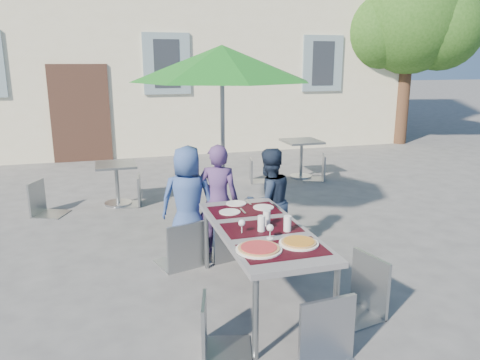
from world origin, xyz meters
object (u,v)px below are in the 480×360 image
object	(u,v)px
bg_chair_l_0	(41,177)
chair_5	(337,298)
chair_2	(275,218)
bg_chair_r_1	(319,152)
pizza_near_right	(299,242)
chair_3	(215,294)
chair_4	(363,251)
bg_chair_r_0	(132,173)
cafe_table_0	(117,178)
child_1	(218,200)
dining_table	(261,233)
chair_0	(181,216)
bg_chair_l_1	(256,156)
chair_1	(227,209)
pizza_near_left	(259,249)
cafe_table_1	(301,152)
child_2	(268,202)
patio_umbrella	(222,65)
child_0	(188,201)

from	to	relation	value
bg_chair_l_0	chair_5	bearing A→B (deg)	-62.05
chair_2	bg_chair_r_1	size ratio (longest dim) A/B	0.95
pizza_near_right	chair_3	bearing A→B (deg)	-166.09
chair_4	bg_chair_r_0	size ratio (longest dim) A/B	1.16
cafe_table_0	bg_chair_r_0	bearing A→B (deg)	-21.29
child_1	chair_3	size ratio (longest dim) A/B	1.55
dining_table	chair_3	size ratio (longest dim) A/B	2.15
chair_0	bg_chair_l_1	bearing A→B (deg)	59.51
dining_table	cafe_table_0	world-z (taller)	dining_table
chair_2	chair_5	distance (m)	2.07
cafe_table_0	bg_chair_l_1	bearing A→B (deg)	16.03
child_1	chair_4	world-z (taller)	child_1
chair_1	chair_4	world-z (taller)	chair_4
child_1	bg_chair_r_0	bearing A→B (deg)	-49.10
cafe_table_0	bg_chair_r_0	xyz separation A→B (m)	(0.24, -0.09, 0.09)
chair_0	chair_4	xyz separation A→B (m)	(1.40, -1.47, 0.01)
chair_3	bg_chair_r_1	size ratio (longest dim) A/B	0.91
pizza_near_left	chair_0	size ratio (longest dim) A/B	0.37
chair_5	bg_chair_l_0	bearing A→B (deg)	117.95
dining_table	bg_chair_l_0	distance (m)	4.12
chair_1	cafe_table_1	xyz separation A→B (m)	(2.43, 3.39, -0.10)
chair_3	cafe_table_0	size ratio (longest dim) A/B	1.28
pizza_near_left	bg_chair_l_0	xyz separation A→B (m)	(-2.09, 3.93, -0.19)
bg_chair_l_1	bg_chair_r_1	distance (m)	1.25
child_2	bg_chair_r_1	xyz separation A→B (m)	(2.17, 3.11, -0.09)
patio_umbrella	cafe_table_1	world-z (taller)	patio_umbrella
chair_5	bg_chair_l_1	world-z (taller)	chair_5
chair_0	cafe_table_1	world-z (taller)	chair_0
patio_umbrella	chair_3	bearing A→B (deg)	-105.80
child_2	cafe_table_1	xyz separation A→B (m)	(1.92, 3.37, -0.13)
bg_chair_r_0	cafe_table_1	xyz separation A→B (m)	(3.34, 0.93, -0.01)
child_0	cafe_table_0	xyz separation A→B (m)	(-0.74, 2.30, -0.23)
dining_table	pizza_near_right	bearing A→B (deg)	-70.34
bg_chair_r_1	child_0	bearing A→B (deg)	-137.17
bg_chair_l_1	bg_chair_r_1	xyz separation A→B (m)	(1.23, -0.18, 0.05)
chair_0	chair_3	bearing A→B (deg)	-90.41
child_2	bg_chair_r_0	distance (m)	2.83
chair_4	bg_chair_r_1	bearing A→B (deg)	68.56
cafe_table_0	dining_table	bearing A→B (deg)	-71.76
chair_1	chair_3	size ratio (longest dim) A/B	1.20
child_2	chair_3	xyz separation A→B (m)	(-1.08, -1.77, -0.14)
bg_chair_r_0	chair_2	bearing A→B (deg)	-62.41
patio_umbrella	bg_chair_l_1	distance (m)	3.22
chair_0	bg_chair_r_0	world-z (taller)	chair_0
chair_2	cafe_table_1	world-z (taller)	chair_2
chair_4	bg_chair_l_0	distance (m)	4.99
cafe_table_1	bg_chair_r_0	bearing A→B (deg)	-164.47
pizza_near_right	patio_umbrella	distance (m)	2.84
dining_table	chair_0	bearing A→B (deg)	121.38
chair_1	cafe_table_1	bearing A→B (deg)	54.41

